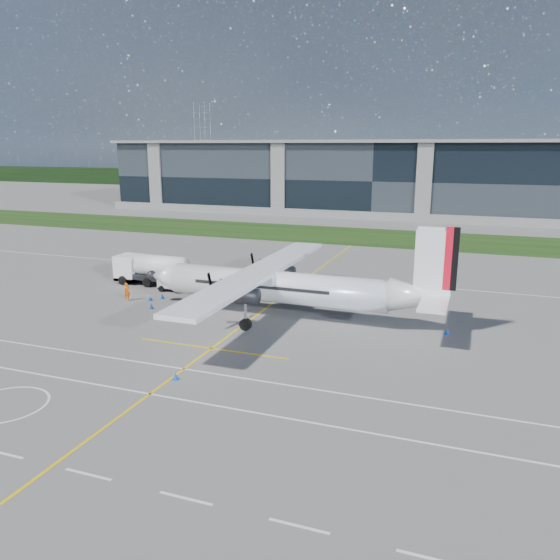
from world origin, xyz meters
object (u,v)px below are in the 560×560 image
at_px(turboprop_aircraft, 288,269).
at_px(safety_cone_fwd, 150,298).
at_px(safety_cone_nose_stbd, 162,296).
at_px(ground_crew_person, 127,290).
at_px(safety_cone_stbdwing, 314,277).
at_px(baggage_tug, 173,282).
at_px(fuel_tanker_truck, 147,269).
at_px(pylon_west, 203,144).
at_px(safety_cone_nose_port, 151,306).
at_px(safety_cone_tail, 447,331).
at_px(safety_cone_portwing, 176,376).

relative_size(turboprop_aircraft, safety_cone_fwd, 56.70).
bearing_deg(safety_cone_nose_stbd, safety_cone_fwd, -125.92).
bearing_deg(ground_crew_person, safety_cone_stbdwing, -23.03).
height_order(baggage_tug, ground_crew_person, ground_crew_person).
height_order(safety_cone_fwd, safety_cone_stbdwing, same).
bearing_deg(ground_crew_person, safety_cone_fwd, -47.96).
bearing_deg(fuel_tanker_truck, turboprop_aircraft, -18.31).
relative_size(pylon_west, safety_cone_stbdwing, 60.00).
bearing_deg(ground_crew_person, pylon_west, 46.56).
height_order(safety_cone_stbdwing, safety_cone_nose_stbd, same).
xyz_separation_m(safety_cone_fwd, safety_cone_nose_stbd, (0.71, 0.98, 0.00)).
relative_size(baggage_tug, safety_cone_nose_port, 6.07).
xyz_separation_m(baggage_tug, safety_cone_tail, (27.17, -4.31, -0.66)).
xyz_separation_m(safety_cone_portwing, safety_cone_nose_stbd, (-11.02, 16.05, 0.00)).
xyz_separation_m(safety_cone_tail, safety_cone_stbdwing, (-15.10, 14.12, 0.00)).
bearing_deg(baggage_tug, turboprop_aircraft, -17.79).
xyz_separation_m(turboprop_aircraft, safety_cone_tail, (13.23, 0.16, -4.00)).
relative_size(safety_cone_portwing, safety_cone_nose_stbd, 1.00).
distance_m(fuel_tanker_truck, safety_cone_stbdwing, 18.20).
xyz_separation_m(turboprop_aircraft, safety_cone_stbdwing, (-1.87, 14.28, -4.00)).
bearing_deg(safety_cone_nose_stbd, turboprop_aircraft, -6.10).
relative_size(baggage_tug, safety_cone_fwd, 6.07).
xyz_separation_m(baggage_tug, safety_cone_nose_port, (1.48, -6.32, -0.66)).
bearing_deg(safety_cone_fwd, pylon_west, 116.05).
distance_m(fuel_tanker_truck, safety_cone_nose_stbd, 6.61).
bearing_deg(baggage_tug, safety_cone_portwing, -58.76).
bearing_deg(safety_cone_nose_port, safety_cone_fwd, 125.21).
relative_size(ground_crew_person, safety_cone_tail, 4.00).
distance_m(fuel_tanker_truck, safety_cone_fwd, 6.89).
relative_size(pylon_west, fuel_tanker_truck, 3.51).
height_order(turboprop_aircraft, safety_cone_nose_stbd, turboprop_aircraft).
bearing_deg(safety_cone_tail, safety_cone_fwd, 179.39).
bearing_deg(safety_cone_nose_port, safety_cone_portwing, -51.67).
height_order(pylon_west, safety_cone_portwing, pylon_west).
xyz_separation_m(safety_cone_fwd, safety_cone_tail, (27.31, -0.29, 0.00)).
height_order(turboprop_aircraft, safety_cone_portwing, turboprop_aircraft).
xyz_separation_m(baggage_tug, ground_crew_person, (-2.17, -4.79, 0.09)).
relative_size(turboprop_aircraft, safety_cone_portwing, 56.70).
xyz_separation_m(safety_cone_portwing, safety_cone_nose_port, (-10.10, 12.78, 0.00)).
bearing_deg(safety_cone_portwing, ground_crew_person, 133.87).
relative_size(turboprop_aircraft, ground_crew_person, 14.18).
distance_m(ground_crew_person, safety_cone_fwd, 2.30).
bearing_deg(pylon_west, turboprop_aircraft, -59.75).
bearing_deg(safety_cone_nose_port, ground_crew_person, 157.29).
distance_m(ground_crew_person, safety_cone_nose_stbd, 3.33).
relative_size(pylon_west, safety_cone_tail, 60.00).
relative_size(ground_crew_person, safety_cone_nose_port, 4.00).
height_order(safety_cone_fwd, safety_cone_nose_port, same).
xyz_separation_m(pylon_west, safety_cone_portwing, (83.37, -161.65, -14.75)).
bearing_deg(safety_cone_nose_stbd, fuel_tanker_truck, 135.62).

